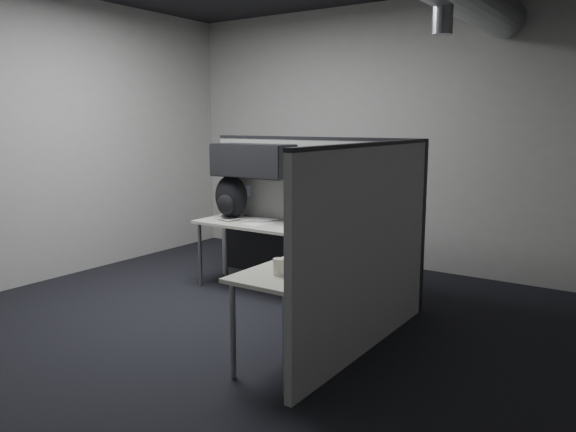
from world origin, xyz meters
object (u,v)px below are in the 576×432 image
Objects in this scene: monitor at (362,214)px; keyboard at (308,240)px; backpack at (231,197)px; desk at (299,247)px; phone at (310,260)px.

monitor reaches higher than keyboard.
backpack is (-1.65, 0.10, 0.01)m from monitor.
desk is 4.45× the size of monitor.
monitor reaches higher than desk.
monitor is 1.09× the size of backpack.
backpack reaches higher than desk.
monitor is at bearing 97.66° from phone.
desk is 4.83× the size of backpack.
monitor is (0.52, 0.25, 0.33)m from desk.
backpack reaches higher than monitor.
backpack is at bearing 145.09° from phone.
keyboard is at bearing -130.70° from monitor.
desk is 5.97× the size of keyboard.
backpack is at bearing 155.54° from keyboard.
monitor is at bearing -1.27° from backpack.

